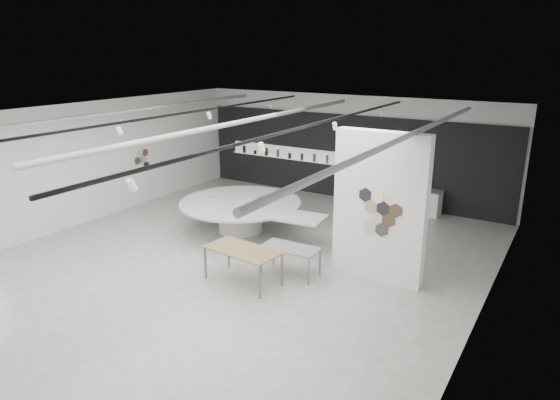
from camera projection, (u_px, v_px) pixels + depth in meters
The scene contains 7 objects.
room at pixel (230, 185), 12.54m from camera, with size 12.02×14.02×3.82m.
back_wall_display at pixel (345, 157), 18.35m from camera, with size 11.80×0.27×3.10m.
partition_column at pixel (380, 208), 11.64m from camera, with size 2.20×0.38×3.60m.
display_island at pixel (242, 212), 15.13m from camera, with size 4.98×4.04×0.95m.
sample_table_wood at pixel (243, 252), 11.73m from camera, with size 1.90×1.10×0.85m.
sample_table_stone at pixel (290, 249), 12.18m from camera, with size 1.43×0.75×0.72m.
kitchen_counter at pixel (418, 201), 16.86m from camera, with size 1.55×0.67×1.20m.
Camera 1 is at (7.31, -9.67, 5.34)m, focal length 32.00 mm.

